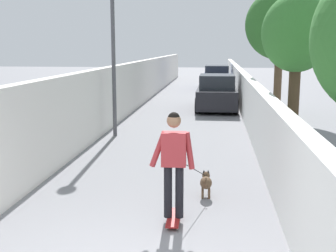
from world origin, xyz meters
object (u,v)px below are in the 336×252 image
dog (206,182)px  car_far (217,78)px  person_skateboarder (174,156)px  tree_right_far (297,35)px  car_near (217,94)px  skateboard (174,218)px  lamp_post (113,31)px  tree_right_near (280,25)px

dog → car_far: 21.10m
dog → car_far: bearing=-0.5°
person_skateboarder → tree_right_far: bearing=-26.3°
car_near → skateboard: bearing=176.9°
tree_right_far → skateboard: size_ratio=5.15×
tree_right_far → dog: 5.57m
skateboard → car_far: bearing=-1.7°
tree_right_far → car_near: (7.15, 2.06, -2.34)m
person_skateboarder → dog: size_ratio=1.08×
person_skateboarder → dog: person_skateboarder is taller
skateboard → car_near: size_ratio=0.21×
car_far → tree_right_far: bearing=-173.0°
skateboard → tree_right_far: bearing=-26.3°
car_far → person_skateboarder: bearing=178.3°
lamp_post → tree_right_far: bearing=-101.2°
car_near → lamp_post: bearing=152.7°
lamp_post → car_far: size_ratio=1.18×
person_skateboarder → tree_right_near: bearing=-15.5°
dog → car_near: size_ratio=0.41×
lamp_post → person_skateboarder: (-6.58, -2.48, -2.13)m
skateboard → car_far: 22.39m
lamp_post → skateboard: bearing=-159.4°
lamp_post → car_near: (6.12, -3.16, -2.49)m
dog → car_near: bearing=-1.0°
tree_right_far → car_far: 17.12m
car_near → car_far: same height
lamp_post → person_skateboarder: size_ratio=2.81×
tree_right_far → skateboard: 6.86m
car_far → skateboard: bearing=178.3°
lamp_post → car_far: lamp_post is taller
tree_right_near → skateboard: (-11.04, 3.06, -3.49)m
lamp_post → car_near: lamp_post is taller
car_near → person_skateboarder: bearing=176.9°
tree_right_near → tree_right_far: 5.53m
tree_right_near → dog: size_ratio=3.16×
tree_right_near → car_far: size_ratio=1.24×
tree_right_near → lamp_post: size_ratio=1.04×
tree_right_far → dog: bearing=152.1°
person_skateboarder → dog: 1.58m
lamp_post → dog: lamp_post is taller
skateboard → dog: (1.28, -0.48, 0.21)m
skateboard → car_near: (12.70, -0.68, 0.65)m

